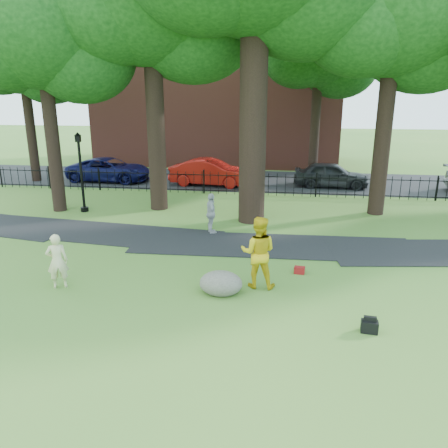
% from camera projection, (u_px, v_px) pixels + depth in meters
% --- Properties ---
extents(ground, '(120.00, 120.00, 0.00)m').
position_uv_depth(ground, '(230.00, 291.00, 12.10)').
color(ground, '#3B6E26').
rests_on(ground, ground).
extents(footpath, '(36.07, 3.85, 0.03)m').
position_uv_depth(footpath, '(272.00, 246.00, 15.66)').
color(footpath, black).
rests_on(footpath, ground).
extents(street, '(80.00, 7.00, 0.02)m').
position_uv_depth(street, '(263.00, 181.00, 27.27)').
color(street, black).
rests_on(street, ground).
extents(iron_fence, '(44.00, 0.04, 1.20)m').
position_uv_depth(iron_fence, '(259.00, 184.00, 23.30)').
color(iron_fence, black).
rests_on(iron_fence, ground).
extents(brick_building, '(18.00, 8.00, 12.00)m').
position_uv_depth(brick_building, '(219.00, 83.00, 33.67)').
color(brick_building, brown).
rests_on(brick_building, ground).
extents(tree_row, '(26.82, 7.96, 12.42)m').
position_uv_depth(tree_row, '(270.00, 19.00, 17.65)').
color(tree_row, black).
rests_on(tree_row, ground).
extents(woman, '(0.68, 0.59, 1.57)m').
position_uv_depth(woman, '(57.00, 261.00, 12.12)').
color(woman, beige).
rests_on(woman, ground).
extents(man, '(1.02, 0.80, 2.05)m').
position_uv_depth(man, '(258.00, 252.00, 12.11)').
color(man, gold).
rests_on(man, ground).
extents(pedestrian, '(0.73, 1.01, 1.59)m').
position_uv_depth(pedestrian, '(211.00, 214.00, 16.85)').
color(pedestrian, '#A2A1A6').
rests_on(pedestrian, ground).
extents(boulder, '(1.44, 1.28, 0.69)m').
position_uv_depth(boulder, '(221.00, 281.00, 11.88)').
color(boulder, '#5F5C4F').
rests_on(boulder, ground).
extents(lamppost, '(0.36, 0.36, 3.62)m').
position_uv_depth(lamppost, '(81.00, 174.00, 19.74)').
color(lamppost, black).
rests_on(lamppost, ground).
extents(backpack, '(0.40, 0.28, 0.28)m').
position_uv_depth(backpack, '(369.00, 327.00, 9.98)').
color(backpack, black).
rests_on(backpack, ground).
extents(red_bag, '(0.34, 0.24, 0.22)m').
position_uv_depth(red_bag, '(299.00, 270.00, 13.24)').
color(red_bag, maroon).
rests_on(red_bag, ground).
extents(red_sedan, '(4.87, 2.09, 1.56)m').
position_uv_depth(red_sedan, '(211.00, 172.00, 25.69)').
color(red_sedan, '#9B110B').
rests_on(red_sedan, ground).
extents(navy_van, '(5.25, 2.60, 1.43)m').
position_uv_depth(navy_van, '(110.00, 170.00, 27.02)').
color(navy_van, '#0C0E3D').
rests_on(navy_van, ground).
extents(grey_car, '(4.36, 1.97, 1.45)m').
position_uv_depth(grey_car, '(331.00, 175.00, 25.26)').
color(grey_car, black).
rests_on(grey_car, ground).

